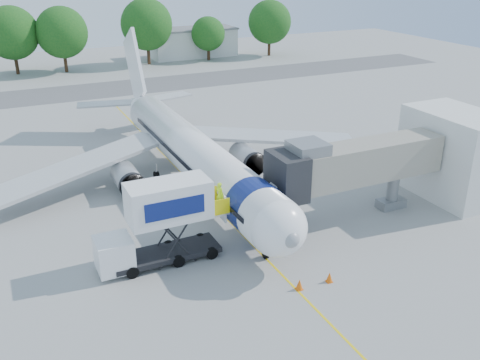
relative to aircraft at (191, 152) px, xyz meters
name	(u,v)px	position (x,y,z in m)	size (l,w,h in m)	color
ground	(210,202)	(0.00, -4.12, -2.95)	(160.00, 160.00, 0.00)	#9B9B99
guidance_line	(210,202)	(0.00, -4.12, -2.94)	(0.15, 70.00, 0.01)	yellow
taxiway_strip	(100,90)	(0.00, 37.88, -2.94)	(120.00, 10.00, 0.01)	#59595B
aircraft	(191,152)	(0.00, 0.00, 0.00)	(34.17, 37.73, 11.35)	white
jet_bridge	(348,165)	(7.99, -11.12, 1.39)	(13.90, 3.20, 6.60)	gray
terminal_stub	(454,154)	(18.50, -11.12, 0.55)	(5.00, 8.00, 7.00)	silver
catering_hiloader	(160,224)	(-6.27, -11.12, -0.19)	(8.60, 2.44, 5.50)	black
ground_tug	(386,306)	(2.96, -21.98, -2.13)	(4.26, 2.90, 1.55)	white
safety_cone_a	(299,285)	(0.17, -17.62, -2.61)	(0.44, 0.44, 0.70)	#E65B0C
safety_cone_b	(329,277)	(2.23, -17.72, -2.63)	(0.42, 0.42, 0.67)	#E65B0C
outbuilding_right	(192,42)	(22.00, 57.88, -0.29)	(16.40, 7.40, 5.30)	silver
tree_c	(12,33)	(-9.89, 54.91, 3.66)	(8.54, 8.54, 10.89)	#382314
tree_d	(62,32)	(-2.38, 53.21, 3.52)	(8.35, 8.35, 10.65)	#382314
tree_e	(147,24)	(12.05, 53.68, 3.97)	(8.94, 8.94, 11.40)	#382314
tree_f	(208,34)	(23.30, 52.97, 1.82)	(6.17, 6.17, 7.86)	#382314
tree_g	(270,22)	(35.65, 52.23, 3.35)	(8.14, 8.14, 10.38)	#382314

